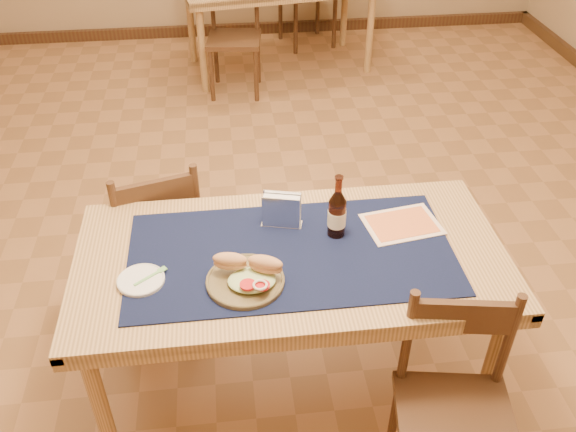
{
  "coord_description": "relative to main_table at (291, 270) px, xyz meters",
  "views": [
    {
      "loc": [
        -0.21,
        -2.5,
        2.23
      ],
      "look_at": [
        0.0,
        -0.7,
        0.85
      ],
      "focal_mm": 38.0,
      "sensor_mm": 36.0,
      "label": 1
    }
  ],
  "objects": [
    {
      "name": "beer_bottle",
      "position": [
        0.18,
        0.09,
        0.19
      ],
      "size": [
        0.07,
        0.07,
        0.26
      ],
      "color": "#4E1E0E",
      "rests_on": "placemat"
    },
    {
      "name": "placemat",
      "position": [
        0.0,
        0.0,
        0.09
      ],
      "size": [
        1.2,
        0.6,
        0.01
      ],
      "primitive_type": "cube",
      "color": "black",
      "rests_on": "main_table"
    },
    {
      "name": "chair_main_far",
      "position": [
        -0.56,
        0.57,
        -0.22
      ],
      "size": [
        0.49,
        0.49,
        0.86
      ],
      "color": "#402B17",
      "rests_on": "ground"
    },
    {
      "name": "chair_main_near",
      "position": [
        0.5,
        -0.52,
        -0.22
      ],
      "size": [
        0.46,
        0.46,
        0.86
      ],
      "color": "#402B17",
      "rests_on": "ground"
    },
    {
      "name": "room",
      "position": [
        0.0,
        0.8,
        0.73
      ],
      "size": [
        6.04,
        7.04,
        2.84
      ],
      "color": "#9A6B43",
      "rests_on": "ground"
    },
    {
      "name": "napkin_holder",
      "position": [
        -0.02,
        0.17,
        0.15
      ],
      "size": [
        0.17,
        0.09,
        0.14
      ],
      "color": "silver",
      "rests_on": "placemat"
    },
    {
      "name": "main_table",
      "position": [
        0.0,
        0.0,
        0.0
      ],
      "size": [
        1.6,
        0.8,
        0.75
      ],
      "color": "tan",
      "rests_on": "ground"
    },
    {
      "name": "side_plate",
      "position": [
        -0.54,
        -0.09,
        0.1
      ],
      "size": [
        0.17,
        0.17,
        0.01
      ],
      "color": "silver",
      "rests_on": "placemat"
    },
    {
      "name": "sandwich_plate",
      "position": [
        -0.17,
        -0.14,
        0.12
      ],
      "size": [
        0.28,
        0.28,
        0.11
      ],
      "color": "brown",
      "rests_on": "placemat"
    },
    {
      "name": "chair_back_near",
      "position": [
        -0.08,
        3.01,
        -0.21
      ],
      "size": [
        0.46,
        0.46,
        0.89
      ],
      "color": "#402B17",
      "rests_on": "ground"
    },
    {
      "name": "menu_card",
      "position": [
        0.45,
        0.12,
        0.09
      ],
      "size": [
        0.32,
        0.25,
        0.01
      ],
      "color": "beige",
      "rests_on": "placemat"
    },
    {
      "name": "fork",
      "position": [
        -0.5,
        -0.08,
        0.1
      ],
      "size": [
        0.11,
        0.09,
        0.0
      ],
      "color": "#6EB865",
      "rests_on": "side_plate"
    },
    {
      "name": "baseboard",
      "position": [
        0.0,
        0.8,
        -0.62
      ],
      "size": [
        6.0,
        7.0,
        0.1
      ],
      "color": "#402B17",
      "rests_on": "ground"
    }
  ]
}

